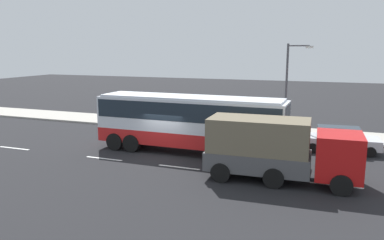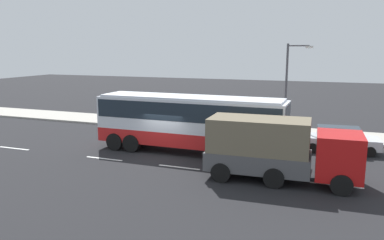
{
  "view_description": "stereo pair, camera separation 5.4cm",
  "coord_description": "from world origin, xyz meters",
  "px_view_note": "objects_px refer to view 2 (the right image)",
  "views": [
    {
      "loc": [
        9.37,
        -20.07,
        6.3
      ],
      "look_at": [
        1.3,
        1.53,
        2.02
      ],
      "focal_mm": 35.47,
      "sensor_mm": 36.0,
      "label": 1
    },
    {
      "loc": [
        9.31,
        -20.09,
        6.3
      ],
      "look_at": [
        1.3,
        1.53,
        2.02
      ],
      "focal_mm": 35.47,
      "sensor_mm": 36.0,
      "label": 2
    }
  ],
  "objects_px": {
    "coach_bus": "(190,118)",
    "car_silver_hatch": "(339,139)",
    "street_lamp": "(289,83)",
    "pedestrian_near_curb": "(197,114)",
    "cargo_truck": "(278,148)"
  },
  "relations": [
    {
      "from": "pedestrian_near_curb",
      "to": "coach_bus",
      "type": "bearing_deg",
      "value": 136.5
    },
    {
      "from": "cargo_truck",
      "to": "street_lamp",
      "type": "distance_m",
      "value": 9.77
    },
    {
      "from": "car_silver_hatch",
      "to": "pedestrian_near_curb",
      "type": "bearing_deg",
      "value": 158.62
    },
    {
      "from": "cargo_truck",
      "to": "car_silver_hatch",
      "type": "bearing_deg",
      "value": 64.82
    },
    {
      "from": "car_silver_hatch",
      "to": "street_lamp",
      "type": "relative_size",
      "value": 0.71
    },
    {
      "from": "street_lamp",
      "to": "car_silver_hatch",
      "type": "bearing_deg",
      "value": -37.35
    },
    {
      "from": "cargo_truck",
      "to": "pedestrian_near_curb",
      "type": "height_order",
      "value": "cargo_truck"
    },
    {
      "from": "coach_bus",
      "to": "car_silver_hatch",
      "type": "height_order",
      "value": "coach_bus"
    },
    {
      "from": "cargo_truck",
      "to": "street_lamp",
      "type": "height_order",
      "value": "street_lamp"
    },
    {
      "from": "coach_bus",
      "to": "pedestrian_near_curb",
      "type": "relative_size",
      "value": 6.61
    },
    {
      "from": "cargo_truck",
      "to": "pedestrian_near_curb",
      "type": "xyz_separation_m",
      "value": [
        -7.79,
        10.16,
        -0.44
      ]
    },
    {
      "from": "car_silver_hatch",
      "to": "coach_bus",
      "type": "bearing_deg",
      "value": -161.97
    },
    {
      "from": "car_silver_hatch",
      "to": "pedestrian_near_curb",
      "type": "xyz_separation_m",
      "value": [
        -10.69,
        3.38,
        0.37
      ]
    },
    {
      "from": "coach_bus",
      "to": "car_silver_hatch",
      "type": "bearing_deg",
      "value": 22.53
    },
    {
      "from": "coach_bus",
      "to": "cargo_truck",
      "type": "distance_m",
      "value": 6.7
    }
  ]
}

